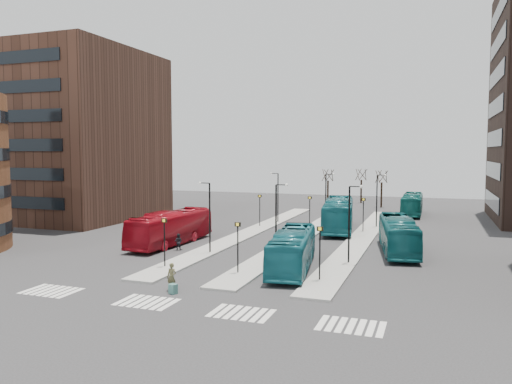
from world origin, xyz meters
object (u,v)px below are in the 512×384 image
(teal_bus_a, at_px, (292,250))
(commuter_b, at_px, (268,256))
(teal_bus_d, at_px, (412,204))
(teal_bus_b, at_px, (338,214))
(commuter_a, at_px, (178,242))
(suitcase, at_px, (173,289))
(teal_bus_c, at_px, (398,235))
(traveller, at_px, (172,277))
(red_bus, at_px, (171,228))
(commuter_c, at_px, (273,255))

(teal_bus_a, xyz_separation_m, commuter_b, (-2.09, 0.39, -0.69))
(teal_bus_d, height_order, commuter_b, teal_bus_d)
(teal_bus_b, bearing_deg, commuter_a, -134.01)
(suitcase, height_order, commuter_a, commuter_a)
(teal_bus_c, relative_size, traveller, 6.33)
(red_bus, xyz_separation_m, teal_bus_b, (13.50, 13.88, 0.20))
(commuter_b, distance_m, commuter_c, 0.84)
(red_bus, distance_m, commuter_a, 3.01)
(teal_bus_d, bearing_deg, teal_bus_c, -89.97)
(suitcase, height_order, commuter_b, commuter_b)
(suitcase, height_order, teal_bus_b, teal_bus_b)
(teal_bus_b, relative_size, teal_bus_c, 1.16)
(teal_bus_d, bearing_deg, commuter_b, -103.93)
(red_bus, xyz_separation_m, teal_bus_a, (13.65, -5.95, -0.10))
(red_bus, relative_size, teal_bus_d, 1.06)
(suitcase, bearing_deg, commuter_b, 91.25)
(teal_bus_c, bearing_deg, teal_bus_b, 115.04)
(traveller, xyz_separation_m, commuter_b, (3.66, 8.42, -0.06))
(teal_bus_a, relative_size, teal_bus_b, 0.84)
(teal_bus_d, relative_size, commuter_c, 7.33)
(traveller, bearing_deg, teal_bus_d, 76.38)
(teal_bus_a, height_order, teal_bus_b, teal_bus_b)
(suitcase, bearing_deg, red_bus, 140.61)
(commuter_a, xyz_separation_m, commuter_c, (9.78, -2.61, -0.01))
(traveller, bearing_deg, teal_bus_c, 56.03)
(teal_bus_c, height_order, commuter_a, teal_bus_c)
(suitcase, height_order, teal_bus_d, teal_bus_d)
(teal_bus_b, height_order, teal_bus_c, teal_bus_b)
(commuter_a, bearing_deg, traveller, 111.74)
(traveller, bearing_deg, red_bus, 121.75)
(red_bus, xyz_separation_m, commuter_b, (11.56, -5.57, -0.79))
(teal_bus_d, height_order, traveller, teal_bus_d)
(red_bus, xyz_separation_m, teal_bus_d, (20.73, 30.97, -0.09))
(teal_bus_b, bearing_deg, suitcase, -108.50)
(commuter_b, height_order, commuter_c, commuter_b)
(commuter_b, bearing_deg, traveller, 154.14)
(red_bus, relative_size, teal_bus_a, 1.06)
(teal_bus_a, bearing_deg, teal_bus_c, 44.66)
(commuter_b, bearing_deg, suitcase, 157.96)
(teal_bus_b, xyz_separation_m, teal_bus_c, (7.17, -10.48, -0.25))
(suitcase, relative_size, teal_bus_b, 0.05)
(teal_bus_a, bearing_deg, commuter_a, 153.48)
(commuter_a, bearing_deg, commuter_b, 155.44)
(teal_bus_c, height_order, traveller, teal_bus_c)
(red_bus, bearing_deg, teal_bus_d, 59.23)
(suitcase, xyz_separation_m, commuter_c, (3.39, 9.85, 0.43))
(teal_bus_b, distance_m, commuter_c, 18.75)
(teal_bus_a, relative_size, commuter_a, 7.25)
(teal_bus_b, relative_size, commuter_b, 7.92)
(teal_bus_c, relative_size, commuter_b, 6.83)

